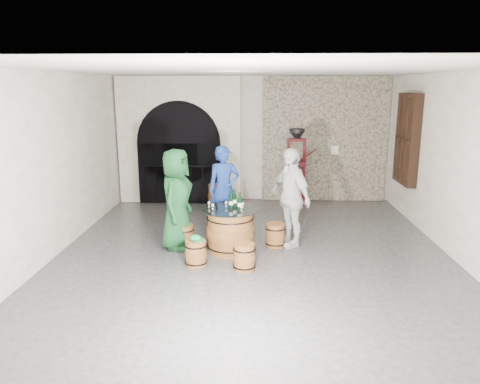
{
  "coord_description": "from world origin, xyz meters",
  "views": [
    {
      "loc": [
        0.05,
        -7.78,
        2.95
      ],
      "look_at": [
        -0.25,
        0.32,
        1.05
      ],
      "focal_mm": 34.0,
      "sensor_mm": 36.0,
      "label": 1
    }
  ],
  "objects_px": {
    "barrel_stool_left": "(184,237)",
    "corking_press": "(296,160)",
    "wine_bottle_left": "(231,201)",
    "person_white": "(290,197)",
    "side_barrel": "(217,196)",
    "barrel_stool_right": "(275,235)",
    "person_blue": "(224,189)",
    "wine_bottle_right": "(235,200)",
    "barrel_stool_far": "(226,225)",
    "wine_bottle_center": "(240,203)",
    "barrel_stool_near_left": "(196,253)",
    "person_green": "(176,199)",
    "barrel_table": "(230,230)",
    "barrel_stool_near_right": "(244,257)"
  },
  "relations": [
    {
      "from": "barrel_table",
      "to": "wine_bottle_center",
      "type": "distance_m",
      "value": 0.57
    },
    {
      "from": "wine_bottle_right",
      "to": "side_barrel",
      "type": "distance_m",
      "value": 3.05
    },
    {
      "from": "barrel_stool_left",
      "to": "wine_bottle_left",
      "type": "distance_m",
      "value": 1.14
    },
    {
      "from": "wine_bottle_center",
      "to": "barrel_stool_left",
      "type": "bearing_deg",
      "value": 167.75
    },
    {
      "from": "barrel_stool_right",
      "to": "person_blue",
      "type": "relative_size",
      "value": 0.25
    },
    {
      "from": "barrel_stool_far",
      "to": "side_barrel",
      "type": "bearing_deg",
      "value": 99.64
    },
    {
      "from": "barrel_stool_near_right",
      "to": "person_green",
      "type": "bearing_deg",
      "value": 141.6
    },
    {
      "from": "barrel_stool_right",
      "to": "wine_bottle_right",
      "type": "xyz_separation_m",
      "value": [
        -0.76,
        -0.14,
        0.72
      ]
    },
    {
      "from": "barrel_stool_left",
      "to": "side_barrel",
      "type": "relative_size",
      "value": 0.77
    },
    {
      "from": "barrel_stool_far",
      "to": "wine_bottle_right",
      "type": "height_order",
      "value": "wine_bottle_right"
    },
    {
      "from": "person_white",
      "to": "side_barrel",
      "type": "distance_m",
      "value": 3.2
    },
    {
      "from": "barrel_stool_left",
      "to": "corking_press",
      "type": "distance_m",
      "value": 4.31
    },
    {
      "from": "wine_bottle_center",
      "to": "wine_bottle_right",
      "type": "distance_m",
      "value": 0.26
    },
    {
      "from": "wine_bottle_left",
      "to": "person_white",
      "type": "bearing_deg",
      "value": 18.5
    },
    {
      "from": "person_green",
      "to": "person_blue",
      "type": "xyz_separation_m",
      "value": [
        0.8,
        1.01,
        -0.04
      ]
    },
    {
      "from": "barrel_stool_far",
      "to": "person_green",
      "type": "distance_m",
      "value": 1.31
    },
    {
      "from": "barrel_stool_right",
      "to": "barrel_stool_near_right",
      "type": "relative_size",
      "value": 1.0
    },
    {
      "from": "wine_bottle_right",
      "to": "barrel_stool_far",
      "type": "bearing_deg",
      "value": 106.9
    },
    {
      "from": "barrel_stool_right",
      "to": "corking_press",
      "type": "distance_m",
      "value": 3.54
    },
    {
      "from": "barrel_table",
      "to": "wine_bottle_right",
      "type": "xyz_separation_m",
      "value": [
        0.07,
        0.16,
        0.54
      ]
    },
    {
      "from": "barrel_stool_far",
      "to": "person_green",
      "type": "relative_size",
      "value": 0.24
    },
    {
      "from": "wine_bottle_left",
      "to": "corking_press",
      "type": "distance_m",
      "value": 3.91
    },
    {
      "from": "barrel_stool_left",
      "to": "barrel_stool_near_right",
      "type": "xyz_separation_m",
      "value": [
        1.14,
        -0.98,
        0.0
      ]
    },
    {
      "from": "barrel_stool_left",
      "to": "barrel_stool_right",
      "type": "height_order",
      "value": "same"
    },
    {
      "from": "barrel_stool_right",
      "to": "side_barrel",
      "type": "bearing_deg",
      "value": 115.83
    },
    {
      "from": "barrel_stool_near_left",
      "to": "person_green",
      "type": "bearing_deg",
      "value": 117.76
    },
    {
      "from": "corking_press",
      "to": "barrel_stool_right",
      "type": "bearing_deg",
      "value": -103.07
    },
    {
      "from": "person_blue",
      "to": "wine_bottle_center",
      "type": "height_order",
      "value": "person_blue"
    },
    {
      "from": "person_green",
      "to": "wine_bottle_left",
      "type": "distance_m",
      "value": 1.02
    },
    {
      "from": "person_blue",
      "to": "wine_bottle_left",
      "type": "distance_m",
      "value": 1.16
    },
    {
      "from": "barrel_stool_near_right",
      "to": "side_barrel",
      "type": "relative_size",
      "value": 0.77
    },
    {
      "from": "person_green",
      "to": "wine_bottle_center",
      "type": "bearing_deg",
      "value": -93.06
    },
    {
      "from": "corking_press",
      "to": "barrel_stool_far",
      "type": "bearing_deg",
      "value": -122.24
    },
    {
      "from": "barrel_table",
      "to": "wine_bottle_left",
      "type": "height_order",
      "value": "wine_bottle_left"
    },
    {
      "from": "barrel_stool_right",
      "to": "wine_bottle_center",
      "type": "bearing_deg",
      "value": -149.99
    },
    {
      "from": "barrel_stool_right",
      "to": "wine_bottle_right",
      "type": "bearing_deg",
      "value": -169.8
    },
    {
      "from": "corking_press",
      "to": "barrel_stool_near_right",
      "type": "bearing_deg",
      "value": -107.1
    },
    {
      "from": "barrel_table",
      "to": "barrel_stool_left",
      "type": "relative_size",
      "value": 2.34
    },
    {
      "from": "barrel_stool_far",
      "to": "person_blue",
      "type": "bearing_deg",
      "value": 99.44
    },
    {
      "from": "barrel_table",
      "to": "barrel_stool_right",
      "type": "relative_size",
      "value": 2.34
    },
    {
      "from": "barrel_table",
      "to": "barrel_stool_near_left",
      "type": "xyz_separation_m",
      "value": [
        -0.54,
        -0.69,
        -0.18
      ]
    },
    {
      "from": "corking_press",
      "to": "barrel_table",
      "type": "bearing_deg",
      "value": -114.09
    },
    {
      "from": "barrel_stool_near_right",
      "to": "corking_press",
      "type": "distance_m",
      "value": 4.74
    },
    {
      "from": "wine_bottle_right",
      "to": "side_barrel",
      "type": "height_order",
      "value": "wine_bottle_right"
    },
    {
      "from": "barrel_stool_far",
      "to": "wine_bottle_right",
      "type": "xyz_separation_m",
      "value": [
        0.21,
        -0.7,
        0.72
      ]
    },
    {
      "from": "corking_press",
      "to": "side_barrel",
      "type": "bearing_deg",
      "value": -165.93
    },
    {
      "from": "person_green",
      "to": "corking_press",
      "type": "xyz_separation_m",
      "value": [
        2.47,
        3.49,
        0.17
      ]
    },
    {
      "from": "barrel_stool_left",
      "to": "side_barrel",
      "type": "bearing_deg",
      "value": 83.27
    },
    {
      "from": "barrel_stool_near_right",
      "to": "wine_bottle_right",
      "type": "height_order",
      "value": "wine_bottle_right"
    },
    {
      "from": "barrel_stool_far",
      "to": "corking_press",
      "type": "height_order",
      "value": "corking_press"
    }
  ]
}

